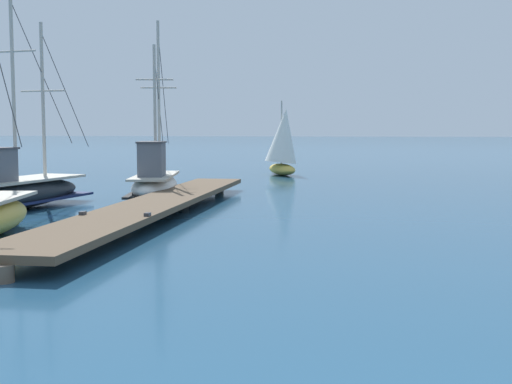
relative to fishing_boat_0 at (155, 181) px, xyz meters
The scene contains 4 objects.
floating_dock 5.14m from the fishing_boat_0, 70.17° to the right, with size 2.25×17.21×0.53m.
fishing_boat_0 is the anchor object (origin of this frame).
fishing_boat_2 5.38m from the fishing_boat_0, 126.81° to the right, with size 2.76×7.78×6.73m.
distant_sailboat 12.92m from the fishing_boat_0, 77.20° to the left, with size 2.53×3.53×3.96m.
Camera 1 is at (-0.63, -3.09, 2.50)m, focal length 47.49 mm.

